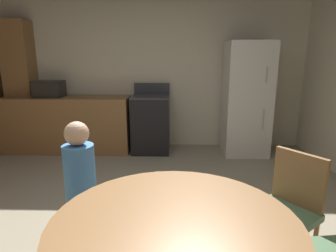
{
  "coord_description": "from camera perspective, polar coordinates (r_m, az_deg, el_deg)",
  "views": [
    {
      "loc": [
        0.38,
        -1.97,
        1.52
      ],
      "look_at": [
        0.32,
        0.71,
        0.86
      ],
      "focal_mm": 29.96,
      "sensor_mm": 36.0,
      "label": 1
    }
  ],
  "objects": [
    {
      "name": "ground_plane",
      "position": [
        2.51,
        -8.32,
        -23.55
      ],
      "size": [
        14.0,
        14.0,
        0.0
      ],
      "primitive_type": "plane",
      "color": "gray"
    },
    {
      "name": "kitchen_counter",
      "position": [
        4.92,
        -19.6,
        0.41
      ],
      "size": [
        2.04,
        0.6,
        0.9
      ],
      "primitive_type": "cube",
      "color": "olive",
      "rests_on": "ground"
    },
    {
      "name": "pantry_column",
      "position": [
        5.33,
        -27.58,
        7.17
      ],
      "size": [
        0.44,
        0.36,
        2.1
      ],
      "primitive_type": "cube",
      "color": "olive",
      "rests_on": "ground"
    },
    {
      "name": "microwave",
      "position": [
        4.93,
        -23.02,
        6.99
      ],
      "size": [
        0.44,
        0.32,
        0.26
      ],
      "primitive_type": "cube",
      "color": "black",
      "rests_on": "kitchen_counter"
    },
    {
      "name": "oven_range",
      "position": [
        4.61,
        -3.47,
        0.55
      ],
      "size": [
        0.6,
        0.6,
        1.1
      ],
      "color": "black",
      "rests_on": "ground"
    },
    {
      "name": "refrigerator",
      "position": [
        4.61,
        15.63,
        5.28
      ],
      "size": [
        0.68,
        0.68,
        1.76
      ],
      "color": "silver",
      "rests_on": "ground"
    },
    {
      "name": "dining_table",
      "position": [
        1.5,
        1.39,
        -23.71
      ],
      "size": [
        1.2,
        1.2,
        0.76
      ],
      "color": "olive",
      "rests_on": "ground"
    },
    {
      "name": "person_child",
      "position": [
        2.19,
        -17.26,
        -12.31
      ],
      "size": [
        0.31,
        0.31,
        1.09
      ],
      "rotation": [
        0.0,
        0.0,
        5.51
      ],
      "color": "#8C337A",
      "rests_on": "ground"
    },
    {
      "name": "wall_back",
      "position": [
        4.89,
        -3.13,
        11.75
      ],
      "size": [
        5.41,
        0.12,
        2.7
      ],
      "primitive_type": "cube",
      "color": "beige",
      "rests_on": "ground"
    },
    {
      "name": "chair_northeast",
      "position": [
        2.22,
        23.16,
        -14.62
      ],
      "size": [
        0.56,
        0.56,
        0.87
      ],
      "rotation": [
        0.0,
        0.0,
        3.8
      ],
      "color": "olive",
      "rests_on": "ground"
    }
  ]
}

